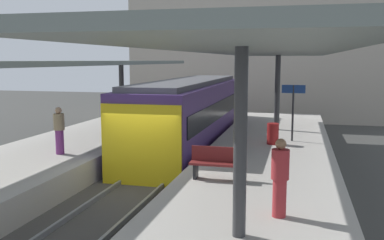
% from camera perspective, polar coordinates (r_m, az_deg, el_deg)
% --- Properties ---
extents(ground_plane, '(80.00, 80.00, 0.00)m').
position_cam_1_polar(ground_plane, '(13.95, -6.93, -9.58)').
color(ground_plane, '#383835').
extents(platform_left, '(4.40, 28.00, 1.00)m').
position_cam_1_polar(platform_left, '(15.54, -20.26, -6.29)').
color(platform_left, '#ADA8A0').
rests_on(platform_left, ground_plane).
extents(platform_right, '(4.40, 28.00, 1.00)m').
position_cam_1_polar(platform_right, '(12.99, 9.09, -8.63)').
color(platform_right, '#ADA8A0').
rests_on(platform_right, ground_plane).
extents(track_ballast, '(3.20, 28.00, 0.20)m').
position_cam_1_polar(track_ballast, '(13.92, -6.94, -9.18)').
color(track_ballast, '#423F3D').
rests_on(track_ballast, ground_plane).
extents(rail_near_side, '(0.08, 28.00, 0.14)m').
position_cam_1_polar(rail_near_side, '(14.14, -9.71, -8.26)').
color(rail_near_side, slate).
rests_on(rail_near_side, track_ballast).
extents(rail_far_side, '(0.08, 28.00, 0.14)m').
position_cam_1_polar(rail_far_side, '(13.64, -4.09, -8.76)').
color(rail_far_side, slate).
rests_on(rail_far_side, track_ballast).
extents(commuter_train, '(2.78, 12.32, 3.10)m').
position_cam_1_polar(commuter_train, '(19.53, -0.39, 0.67)').
color(commuter_train, '#472D6B').
rests_on(commuter_train, track_ballast).
extents(canopy_left, '(4.18, 21.00, 3.14)m').
position_cam_1_polar(canopy_left, '(16.28, -18.07, 6.96)').
color(canopy_left, '#333335').
rests_on(canopy_left, platform_left).
extents(canopy_right, '(4.18, 21.00, 3.55)m').
position_cam_1_polar(canopy_right, '(13.86, 9.94, 8.81)').
color(canopy_right, '#333335').
rests_on(canopy_right, platform_right).
extents(platform_bench, '(1.40, 0.41, 0.86)m').
position_cam_1_polar(platform_bench, '(11.70, 3.20, -5.50)').
color(platform_bench, black).
rests_on(platform_bench, platform_right).
extents(platform_sign, '(0.90, 0.08, 2.21)m').
position_cam_1_polar(platform_sign, '(17.43, 13.10, 2.57)').
color(platform_sign, '#262628').
rests_on(platform_sign, platform_right).
extents(litter_bin, '(0.44, 0.44, 0.80)m').
position_cam_1_polar(litter_bin, '(16.77, 10.52, -1.78)').
color(litter_bin, maroon).
rests_on(litter_bin, platform_right).
extents(passenger_mid_platform, '(0.36, 0.36, 1.61)m').
position_cam_1_polar(passenger_mid_platform, '(9.01, 11.43, -7.28)').
color(passenger_mid_platform, maroon).
rests_on(passenger_mid_platform, platform_right).
extents(passenger_far_end, '(0.36, 0.36, 1.60)m').
position_cam_1_polar(passenger_far_end, '(15.37, -16.97, -1.25)').
color(passenger_far_end, '#7A337A').
rests_on(passenger_far_end, platform_left).
extents(station_building_backdrop, '(18.00, 6.00, 11.00)m').
position_cam_1_polar(station_building_backdrop, '(32.58, 8.93, 10.09)').
color(station_building_backdrop, '#A89E8E').
rests_on(station_building_backdrop, ground_plane).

